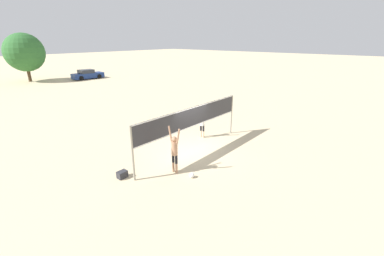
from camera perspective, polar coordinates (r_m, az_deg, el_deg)
The scene contains 8 objects.
ground_plane at distance 14.10m, azimuth 0.00°, elevation -5.33°, with size 200.00×200.00×0.00m, color beige.
volleyball_net at distance 13.43m, azimuth 0.00°, elevation 1.85°, with size 7.85×0.10×2.53m.
player_spiker at distance 11.58m, azimuth -3.92°, elevation -4.74°, with size 0.28×0.71×2.21m.
player_blocker at distance 15.77m, azimuth 2.29°, elevation 1.37°, with size 0.28×0.68×1.96m.
volleyball at distance 11.61m, azimuth -0.08°, elevation -10.45°, with size 0.24×0.24×0.24m.
gear_bag at distance 12.00m, azimuth -15.25°, elevation -9.92°, with size 0.43×0.31×0.31m.
parked_car_mid at distance 42.84m, azimuth -22.20°, elevation 10.92°, with size 4.61×2.10×1.40m.
tree_right_cluster at distance 43.56m, azimuth -33.19°, elevation 13.87°, with size 5.19×5.19×6.61m.
Camera 1 is at (-9.73, -8.33, 5.89)m, focal length 24.00 mm.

